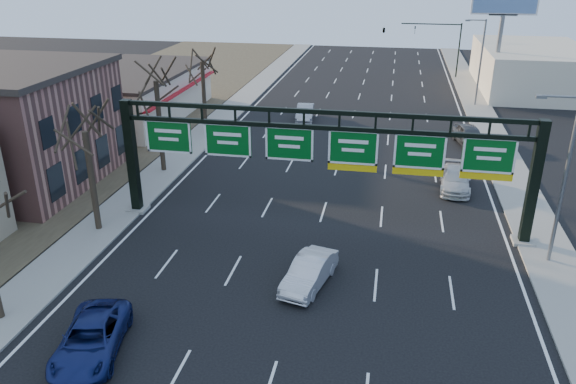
% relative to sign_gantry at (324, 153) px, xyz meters
% --- Properties ---
extents(ground, '(160.00, 160.00, 0.00)m').
position_rel_sign_gantry_xyz_m(ground, '(-0.16, -8.00, -4.63)').
color(ground, black).
rests_on(ground, ground).
extents(sidewalk_left, '(3.00, 120.00, 0.12)m').
position_rel_sign_gantry_xyz_m(sidewalk_left, '(-12.96, 12.00, -4.57)').
color(sidewalk_left, gray).
rests_on(sidewalk_left, ground).
extents(sidewalk_right, '(3.00, 120.00, 0.12)m').
position_rel_sign_gantry_xyz_m(sidewalk_right, '(12.64, 12.00, -4.57)').
color(sidewalk_right, gray).
rests_on(sidewalk_right, ground).
extents(dirt_strip_left, '(21.00, 120.00, 0.06)m').
position_rel_sign_gantry_xyz_m(dirt_strip_left, '(-25.16, 12.00, -4.60)').
color(dirt_strip_left, '#473D2B').
rests_on(dirt_strip_left, ground).
extents(lane_markings, '(21.60, 120.00, 0.01)m').
position_rel_sign_gantry_xyz_m(lane_markings, '(-0.16, 12.00, -4.62)').
color(lane_markings, white).
rests_on(lane_markings, ground).
extents(sign_gantry, '(24.60, 1.20, 7.20)m').
position_rel_sign_gantry_xyz_m(sign_gantry, '(0.00, 0.00, 0.00)').
color(sign_gantry, black).
rests_on(sign_gantry, ground).
extents(brick_block, '(10.40, 12.40, 8.30)m').
position_rel_sign_gantry_xyz_m(brick_block, '(-21.66, 3.00, -0.47)').
color(brick_block, '#935A50').
rests_on(brick_block, ground).
extents(cream_strip, '(10.90, 18.40, 4.70)m').
position_rel_sign_gantry_xyz_m(cream_strip, '(-21.64, 21.00, -2.27)').
color(cream_strip, beige).
rests_on(cream_strip, ground).
extents(building_right_distant, '(12.00, 20.00, 5.00)m').
position_rel_sign_gantry_xyz_m(building_right_distant, '(19.84, 42.00, -2.13)').
color(building_right_distant, beige).
rests_on(building_right_distant, ground).
extents(tree_gantry, '(3.60, 3.60, 8.48)m').
position_rel_sign_gantry_xyz_m(tree_gantry, '(-12.96, -3.00, 2.48)').
color(tree_gantry, black).
rests_on(tree_gantry, sidewalk_left).
extents(tree_mid, '(3.60, 3.60, 9.24)m').
position_rel_sign_gantry_xyz_m(tree_mid, '(-12.96, 7.00, 3.23)').
color(tree_mid, black).
rests_on(tree_mid, sidewalk_left).
extents(tree_far, '(3.60, 3.60, 8.86)m').
position_rel_sign_gantry_xyz_m(tree_far, '(-12.96, 17.00, 2.86)').
color(tree_far, black).
rests_on(tree_far, sidewalk_left).
extents(streetlight_near, '(2.15, 0.22, 9.00)m').
position_rel_sign_gantry_xyz_m(streetlight_near, '(12.31, -2.00, 0.45)').
color(streetlight_near, slate).
rests_on(streetlight_near, sidewalk_right).
extents(streetlight_far, '(2.15, 0.22, 9.00)m').
position_rel_sign_gantry_xyz_m(streetlight_far, '(12.31, 32.00, 0.45)').
color(streetlight_far, slate).
rests_on(streetlight_far, sidewalk_right).
extents(billboard_right, '(7.00, 0.50, 12.00)m').
position_rel_sign_gantry_xyz_m(billboard_right, '(14.84, 36.98, 4.43)').
color(billboard_right, slate).
rests_on(billboard_right, ground).
extents(traffic_signal_mast, '(10.16, 0.54, 7.00)m').
position_rel_sign_gantry_xyz_m(traffic_signal_mast, '(5.53, 47.00, 0.87)').
color(traffic_signal_mast, black).
rests_on(traffic_signal_mast, ground).
extents(car_blue_suv, '(3.39, 5.50, 1.42)m').
position_rel_sign_gantry_xyz_m(car_blue_suv, '(-7.69, -13.40, -3.92)').
color(car_blue_suv, navy).
rests_on(car_blue_suv, ground).
extents(car_silver_sedan, '(2.51, 4.62, 1.45)m').
position_rel_sign_gantry_xyz_m(car_silver_sedan, '(0.26, -6.63, -3.91)').
color(car_silver_sedan, silver).
rests_on(car_silver_sedan, ground).
extents(car_white_wagon, '(2.27, 5.00, 1.42)m').
position_rel_sign_gantry_xyz_m(car_white_wagon, '(8.33, 7.50, -3.92)').
color(car_white_wagon, silver).
rests_on(car_white_wagon, ground).
extents(car_grey_far, '(2.86, 5.17, 1.66)m').
position_rel_sign_gantry_xyz_m(car_grey_far, '(10.34, 17.95, -3.80)').
color(car_grey_far, '#44464A').
rests_on(car_grey_far, ground).
extents(car_silver_distant, '(1.98, 4.65, 1.49)m').
position_rel_sign_gantry_xyz_m(car_silver_distant, '(-4.73, 23.02, -3.88)').
color(car_silver_distant, '#9D9DA2').
rests_on(car_silver_distant, ground).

